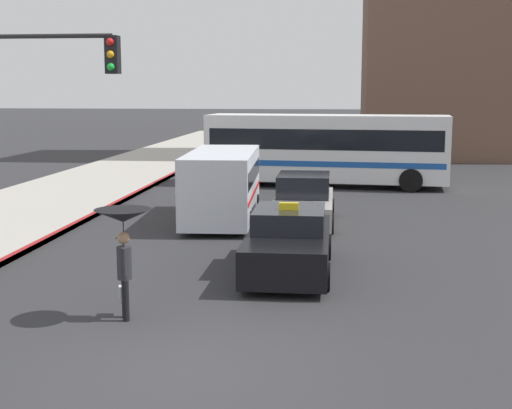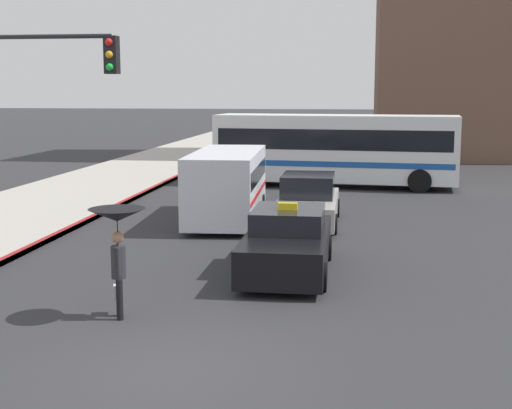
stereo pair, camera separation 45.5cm
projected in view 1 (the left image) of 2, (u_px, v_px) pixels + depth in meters
The scene contains 7 objects.
ground_plane at pixel (180, 370), 10.57m from camera, with size 300.00×300.00×0.00m, color #2D2D30.
taxi at pixel (289, 243), 16.18m from camera, with size 1.91×4.50×1.62m.
sedan_red at pixel (303, 202), 22.11m from camera, with size 1.91×4.67×1.54m.
ambulance_van at pixel (222, 183), 22.43m from camera, with size 2.30×5.76×2.22m.
city_bus at pixel (326, 147), 30.73m from camera, with size 10.48×3.48×3.07m.
pedestrian_with_umbrella at pixel (123, 230), 12.68m from camera, with size 1.02×1.02×2.03m.
traffic_light at pixel (21, 101), 15.56m from camera, with size 3.82×0.38×5.56m.
Camera 1 is at (2.24, -9.86, 4.11)m, focal length 50.00 mm.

